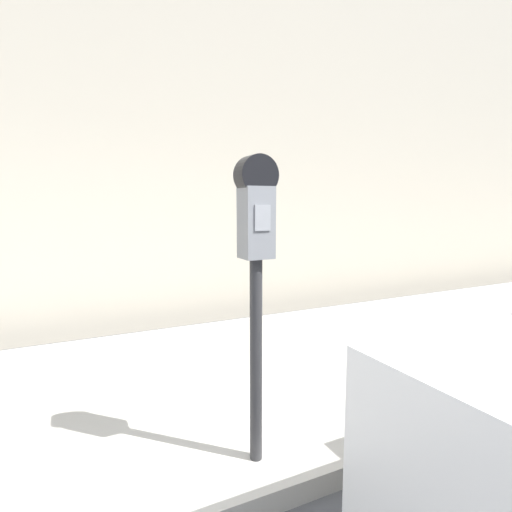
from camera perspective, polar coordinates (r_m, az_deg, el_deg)
sidewalk at (r=3.34m, az=-14.36°, el=-18.58°), size 24.00×2.80×0.12m
building_facade at (r=5.10m, az=-20.07°, el=21.01°), size 24.00×0.30×5.50m
parking_meter at (r=2.05m, az=0.00°, el=0.76°), size 0.20×0.15×1.63m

